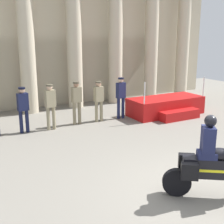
# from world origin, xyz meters

# --- Properties ---
(ground_plane) EXTENTS (28.00, 28.00, 0.00)m
(ground_plane) POSITION_xyz_m (0.00, 0.00, 0.00)
(ground_plane) COLOR gray
(colonnade_backdrop) EXTENTS (17.70, 1.58, 7.81)m
(colonnade_backdrop) POSITION_xyz_m (0.70, 9.90, 4.07)
(colonnade_backdrop) COLOR #B6AB91
(colonnade_backdrop) RESTS_ON ground_plane
(reviewing_stand) EXTENTS (3.41, 1.94, 1.69)m
(reviewing_stand) POSITION_xyz_m (3.69, 5.92, 0.38)
(reviewing_stand) COLOR #B71414
(reviewing_stand) RESTS_ON ground_plane
(officer_in_row_1) EXTENTS (0.40, 0.27, 1.70)m
(officer_in_row_1) POSITION_xyz_m (-2.55, 6.43, 1.00)
(officer_in_row_1) COLOR #141938
(officer_in_row_1) RESTS_ON ground_plane
(officer_in_row_2) EXTENTS (0.40, 0.27, 1.74)m
(officer_in_row_2) POSITION_xyz_m (-1.56, 6.30, 1.03)
(officer_in_row_2) COLOR gray
(officer_in_row_2) RESTS_ON ground_plane
(officer_in_row_3) EXTENTS (0.40, 0.27, 1.74)m
(officer_in_row_3) POSITION_xyz_m (-0.44, 6.47, 1.03)
(officer_in_row_3) COLOR #7A7056
(officer_in_row_3) RESTS_ON ground_plane
(officer_in_row_4) EXTENTS (0.40, 0.27, 1.69)m
(officer_in_row_4) POSITION_xyz_m (0.52, 6.43, 1.00)
(officer_in_row_4) COLOR gray
(officer_in_row_4) RESTS_ON ground_plane
(officer_in_row_5) EXTENTS (0.40, 0.27, 1.77)m
(officer_in_row_5) POSITION_xyz_m (1.56, 6.40, 1.05)
(officer_in_row_5) COLOR #191E42
(officer_in_row_5) RESTS_ON ground_plane
(motorcycle_with_rider) EXTENTS (1.78, 1.32, 1.90)m
(motorcycle_with_rider) POSITION_xyz_m (-0.10, -0.18, 0.79)
(motorcycle_with_rider) COLOR black
(motorcycle_with_rider) RESTS_ON ground_plane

